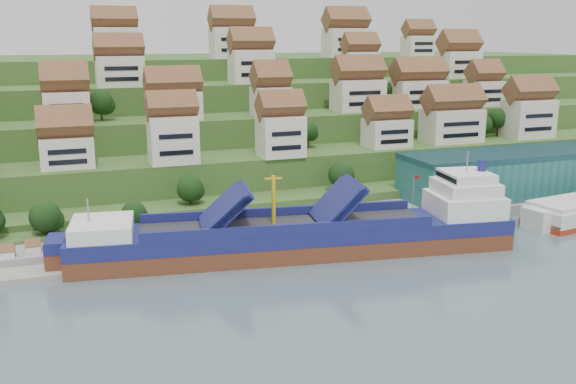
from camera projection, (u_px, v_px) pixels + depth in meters
name	position (u px, v px, depth m)	size (l,w,h in m)	color
ground	(354.00, 249.00, 115.78)	(300.00, 300.00, 0.00)	slate
quay	(408.00, 212.00, 135.90)	(180.00, 14.00, 2.20)	gray
pebble_beach	(9.00, 263.00, 107.22)	(45.00, 20.00, 1.00)	gray
hillside	(215.00, 121.00, 207.76)	(260.00, 128.00, 31.00)	#2D4C1E
hillside_village	(284.00, 91.00, 166.02)	(155.13, 65.05, 29.00)	silver
hillside_trees	(244.00, 147.00, 143.79)	(141.75, 62.18, 28.89)	#173712
warehouse	(527.00, 171.00, 146.98)	(60.00, 15.00, 10.00)	#246260
flagpole	(414.00, 191.00, 129.34)	(1.28, 0.16, 8.00)	gray
cargo_ship	(308.00, 236.00, 112.64)	(77.97, 23.24, 17.08)	brown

